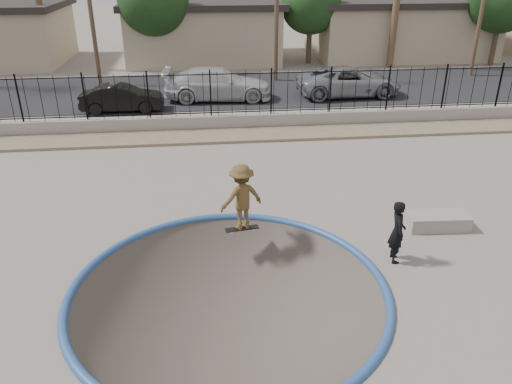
{
  "coord_description": "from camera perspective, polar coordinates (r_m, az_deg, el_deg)",
  "views": [
    {
      "loc": [
        -0.41,
        -9.87,
        6.57
      ],
      "look_at": [
        0.93,
        2.0,
        0.93
      ],
      "focal_mm": 35.0,
      "sensor_mm": 36.0,
      "label": 1
    }
  ],
  "objects": [
    {
      "name": "street_tree_left",
      "position": [
        33.06,
        -11.69,
        20.69
      ],
      "size": [
        4.32,
        4.32,
        6.36
      ],
      "color": "#473323",
      "rests_on": "ground"
    },
    {
      "name": "car_d",
      "position": [
        26.65,
        10.54,
        12.32
      ],
      "size": [
        5.42,
        2.68,
        1.48
      ],
      "primitive_type": "imported",
      "rotation": [
        0.0,
        0.0,
        1.62
      ],
      "color": "gray",
      "rests_on": "street"
    },
    {
      "name": "house_center",
      "position": [
        36.66,
        -6.06,
        17.97
      ],
      "size": [
        10.6,
        8.6,
        3.9
      ],
      "color": "tan",
      "rests_on": "ground"
    },
    {
      "name": "videographer",
      "position": [
        12.11,
        15.86,
        -4.38
      ],
      "size": [
        0.44,
        0.61,
        1.55
      ],
      "primitive_type": "imported",
      "rotation": [
        0.0,
        0.0,
        1.43
      ],
      "color": "black",
      "rests_on": "ground"
    },
    {
      "name": "retaining_wall",
      "position": [
        21.13,
        -5.09,
        7.93
      ],
      "size": [
        42.0,
        0.45,
        0.6
      ],
      "primitive_type": "cube",
      "color": "#9B9588",
      "rests_on": "ground"
    },
    {
      "name": "fence",
      "position": [
        20.8,
        -5.22,
        11.09
      ],
      "size": [
        40.0,
        0.04,
        1.8
      ],
      "color": "black",
      "rests_on": "retaining_wall"
    },
    {
      "name": "street",
      "position": [
        27.66,
        -5.53,
        11.48
      ],
      "size": [
        90.0,
        8.0,
        0.04
      ],
      "primitive_type": "cube",
      "color": "black",
      "rests_on": "ground"
    },
    {
      "name": "car_c",
      "position": [
        25.54,
        -4.34,
        12.22
      ],
      "size": [
        5.52,
        2.5,
        1.57
      ],
      "primitive_type": "imported",
      "rotation": [
        0.0,
        0.0,
        1.51
      ],
      "color": "silver",
      "rests_on": "street"
    },
    {
      "name": "car_b",
      "position": [
        24.28,
        -15.05,
        10.35
      ],
      "size": [
        3.79,
        1.36,
        1.24
      ],
      "primitive_type": "imported",
      "rotation": [
        0.0,
        0.0,
        1.58
      ],
      "color": "black",
      "rests_on": "street"
    },
    {
      "name": "rock_strip",
      "position": [
        20.16,
        -4.96,
        6.34
      ],
      "size": [
        42.0,
        1.6,
        0.11
      ],
      "primitive_type": "cube",
      "color": "#8C7C5C",
      "rests_on": "ground"
    },
    {
      "name": "concrete_ledge",
      "position": [
        14.15,
        20.02,
        -3.13
      ],
      "size": [
        1.64,
        0.79,
        0.4
      ],
      "primitive_type": "cube",
      "rotation": [
        0.0,
        0.0,
        -0.06
      ],
      "color": "gray",
      "rests_on": "ground"
    },
    {
      "name": "bowl_pit",
      "position": [
        11.05,
        -3.1,
        -11.25
      ],
      "size": [
        6.84,
        6.84,
        1.8
      ],
      "primitive_type": null,
      "color": "#463D36",
      "rests_on": "ground"
    },
    {
      "name": "coping_ring",
      "position": [
        11.05,
        -3.1,
        -11.25
      ],
      "size": [
        7.04,
        7.04,
        0.2
      ],
      "primitive_type": "torus",
      "color": "#2C5290",
      "rests_on": "ground"
    },
    {
      "name": "skateboard",
      "position": [
        13.22,
        -1.61,
        -4.21
      ],
      "size": [
        0.92,
        0.36,
        0.08
      ],
      "rotation": [
        0.0,
        0.0,
        0.15
      ],
      "color": "black",
      "rests_on": "ground"
    },
    {
      "name": "skater",
      "position": [
        12.83,
        -1.66,
        -0.98
      ],
      "size": [
        1.31,
        1.03,
        1.78
      ],
      "primitive_type": "imported",
      "rotation": [
        0.0,
        0.0,
        3.5
      ],
      "color": "olive",
      "rests_on": "ground"
    },
    {
      "name": "house_east",
      "position": [
        39.39,
        15.82,
        17.71
      ],
      "size": [
        12.6,
        8.6,
        3.9
      ],
      "color": "tan",
      "rests_on": "ground"
    },
    {
      "name": "ground",
      "position": [
        23.18,
        -5.1,
        5.87
      ],
      "size": [
        120.0,
        120.0,
        2.2
      ],
      "primitive_type": "cube",
      "color": "slate",
      "rests_on": "ground"
    },
    {
      "name": "street_tree_mid",
      "position": [
        34.78,
        6.28,
        20.65
      ],
      "size": [
        3.96,
        3.96,
        5.83
      ],
      "color": "#473323",
      "rests_on": "ground"
    }
  ]
}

